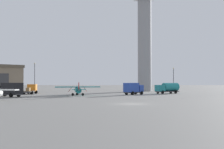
% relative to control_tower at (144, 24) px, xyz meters
% --- Properties ---
extents(ground_plane, '(400.00, 400.00, 0.00)m').
position_rel_control_tower_xyz_m(ground_plane, '(-8.82, -56.73, -23.42)').
color(ground_plane, gray).
extents(control_tower, '(9.24, 9.24, 42.43)m').
position_rel_control_tower_xyz_m(control_tower, '(0.00, 0.00, 0.00)').
color(control_tower, gray).
rests_on(control_tower, ground_plane).
extents(airplane_teal, '(11.11, 8.69, 3.26)m').
position_rel_control_tower_xyz_m(airplane_teal, '(-20.02, -31.25, -21.90)').
color(airplane_teal, teal).
rests_on(airplane_teal, ground_plane).
extents(truck_flatbed_orange, '(3.16, 6.90, 2.67)m').
position_rel_control_tower_xyz_m(truck_flatbed_orange, '(-34.06, -21.32, -22.13)').
color(truck_flatbed_orange, '#38383D').
rests_on(truck_flatbed_orange, ground_plane).
extents(truck_box_black, '(7.28, 5.71, 3.20)m').
position_rel_control_tower_xyz_m(truck_box_black, '(-34.99, -36.33, -21.67)').
color(truck_box_black, '#38383D').
rests_on(truck_box_black, ground_plane).
extents(truck_box_blue, '(5.58, 5.47, 3.09)m').
position_rel_control_tower_xyz_m(truck_box_blue, '(-6.12, -26.33, -21.73)').
color(truck_box_blue, '#38383D').
rests_on(truck_box_blue, ground_plane).
extents(truck_fuel_tanker_teal, '(7.28, 5.18, 3.04)m').
position_rel_control_tower_xyz_m(truck_fuel_tanker_teal, '(4.19, -19.81, -21.75)').
color(truck_fuel_tanker_teal, '#38383D').
rests_on(truck_fuel_tanker_teal, ground_plane).
extents(light_post_west, '(0.44, 0.44, 9.44)m').
position_rel_control_tower_xyz_m(light_post_west, '(-36.16, -8.98, -17.85)').
color(light_post_west, '#38383D').
rests_on(light_post_west, ground_plane).
extents(light_post_centre, '(0.44, 0.44, 7.92)m').
position_rel_control_tower_xyz_m(light_post_centre, '(8.39, -8.08, -18.65)').
color(light_post_centre, '#38383D').
rests_on(light_post_centre, ground_plane).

